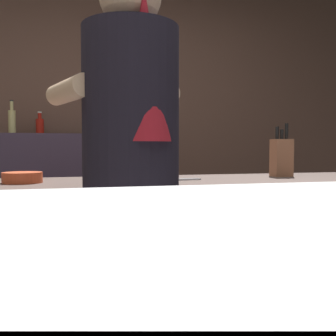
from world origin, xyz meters
name	(u,v)px	position (x,y,z in m)	size (l,w,h in m)	color
wall_back	(95,118)	(0.00, 2.20, 1.35)	(5.20, 0.10, 2.70)	brown
prep_counter	(190,274)	(0.35, 0.59, 0.47)	(2.10, 0.60, 0.94)	#4C3C36
back_shelf	(68,210)	(-0.23, 1.92, 0.60)	(0.96, 0.36, 1.20)	#3F3043
bartender	(132,173)	(-0.01, 0.13, 1.01)	(0.50, 0.55, 1.73)	#32303E
knife_block	(281,157)	(0.89, 0.65, 1.04)	(0.10, 0.08, 0.29)	#955D41
mixing_bowl	(22,178)	(-0.42, 0.59, 0.96)	(0.17, 0.17, 0.05)	#C24A28
chefs_knife	(177,180)	(0.27, 0.54, 0.94)	(0.24, 0.03, 0.01)	silver
bottle_olive_oil	(114,123)	(0.13, 1.90, 1.29)	(0.05, 0.05, 0.23)	#325798
bottle_soy	(40,126)	(-0.44, 2.00, 1.27)	(0.06, 0.06, 0.18)	red
bottle_hot_sauce	(12,121)	(-0.63, 1.92, 1.30)	(0.05, 0.05, 0.25)	#D5C57D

